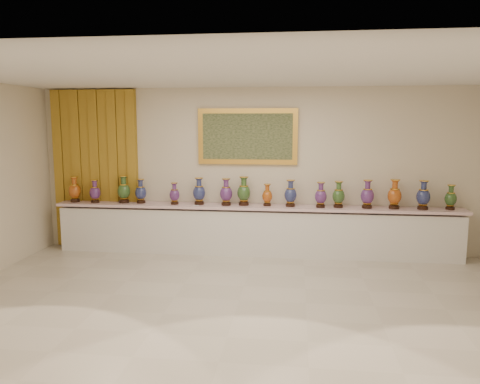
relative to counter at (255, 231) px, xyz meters
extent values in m
plane|color=beige|center=(0.00, -2.27, -0.44)|extent=(8.00, 8.00, 0.00)
plane|color=beige|center=(0.00, 0.23, 1.06)|extent=(8.00, 0.00, 8.00)
plane|color=white|center=(0.00, -2.27, 2.56)|extent=(8.00, 8.00, 0.00)
cube|color=gold|center=(-3.03, 0.17, 1.06)|extent=(1.64, 0.14, 2.95)
cube|color=gold|center=(-0.15, 0.19, 1.69)|extent=(1.80, 0.06, 1.00)
cube|color=#1D3118|center=(-0.15, 0.16, 1.69)|extent=(1.62, 0.02, 0.82)
cube|color=white|center=(0.00, 0.00, -0.03)|extent=(7.20, 0.42, 0.81)
cube|color=#F6CFD5|center=(0.00, -0.02, 0.44)|extent=(7.28, 0.48, 0.05)
cylinder|color=black|center=(-3.38, -0.03, 0.49)|extent=(0.17, 0.17, 0.05)
cone|color=gold|center=(-3.38, -0.03, 0.54)|extent=(0.15, 0.15, 0.03)
ellipsoid|color=maroon|center=(-3.38, -0.03, 0.67)|extent=(0.27, 0.27, 0.28)
cylinder|color=gold|center=(-3.38, -0.03, 0.79)|extent=(0.15, 0.15, 0.01)
cylinder|color=maroon|center=(-3.38, -0.03, 0.85)|extent=(0.09, 0.09, 0.10)
cone|color=maroon|center=(-3.38, -0.03, 0.92)|extent=(0.15, 0.15, 0.04)
cylinder|color=gold|center=(-3.38, -0.03, 0.94)|extent=(0.16, 0.16, 0.01)
cylinder|color=black|center=(-2.97, -0.06, 0.48)|extent=(0.15, 0.15, 0.04)
cone|color=gold|center=(-2.97, -0.06, 0.53)|extent=(0.13, 0.13, 0.03)
ellipsoid|color=#331553|center=(-2.97, -0.06, 0.65)|extent=(0.26, 0.26, 0.25)
cylinder|color=gold|center=(-2.97, -0.06, 0.75)|extent=(0.14, 0.14, 0.01)
cylinder|color=#331553|center=(-2.97, -0.06, 0.81)|extent=(0.08, 0.08, 0.09)
cone|color=#331553|center=(-2.97, -0.06, 0.87)|extent=(0.14, 0.14, 0.03)
cylinder|color=gold|center=(-2.97, -0.06, 0.88)|extent=(0.14, 0.14, 0.01)
cylinder|color=black|center=(-2.43, 0.00, 0.49)|extent=(0.18, 0.18, 0.05)
cone|color=gold|center=(-2.43, 0.00, 0.54)|extent=(0.16, 0.16, 0.03)
ellipsoid|color=black|center=(-2.43, 0.00, 0.68)|extent=(0.29, 0.29, 0.29)
cylinder|color=gold|center=(-2.43, 0.00, 0.81)|extent=(0.16, 0.16, 0.01)
cylinder|color=black|center=(-2.43, 0.00, 0.87)|extent=(0.09, 0.09, 0.11)
cone|color=black|center=(-2.43, 0.00, 0.94)|extent=(0.16, 0.16, 0.04)
cylinder|color=gold|center=(-2.43, 0.00, 0.96)|extent=(0.16, 0.16, 0.01)
cylinder|color=black|center=(-2.11, 0.01, 0.49)|extent=(0.16, 0.16, 0.04)
cone|color=gold|center=(-2.11, 0.01, 0.53)|extent=(0.14, 0.14, 0.03)
ellipsoid|color=#0D0E3F|center=(-2.11, 0.01, 0.66)|extent=(0.27, 0.27, 0.26)
cylinder|color=gold|center=(-2.11, 0.01, 0.77)|extent=(0.14, 0.14, 0.01)
cylinder|color=#0D0E3F|center=(-2.11, 0.01, 0.82)|extent=(0.08, 0.08, 0.09)
cone|color=#0D0E3F|center=(-2.11, 0.01, 0.89)|extent=(0.14, 0.14, 0.03)
cylinder|color=gold|center=(-2.11, 0.01, 0.90)|extent=(0.15, 0.15, 0.01)
cylinder|color=black|center=(-1.46, -0.05, 0.48)|extent=(0.14, 0.14, 0.04)
cone|color=gold|center=(-1.46, -0.05, 0.53)|extent=(0.12, 0.12, 0.03)
ellipsoid|color=#331553|center=(-1.46, -0.05, 0.64)|extent=(0.20, 0.20, 0.23)
cylinder|color=gold|center=(-1.46, -0.05, 0.73)|extent=(0.13, 0.13, 0.01)
cylinder|color=#331553|center=(-1.46, -0.05, 0.78)|extent=(0.07, 0.07, 0.08)
cone|color=#331553|center=(-1.46, -0.05, 0.84)|extent=(0.13, 0.13, 0.03)
cylinder|color=gold|center=(-1.46, -0.05, 0.86)|extent=(0.13, 0.13, 0.01)
cylinder|color=black|center=(-1.01, -0.01, 0.49)|extent=(0.17, 0.17, 0.05)
cone|color=gold|center=(-1.01, -0.01, 0.54)|extent=(0.15, 0.15, 0.03)
ellipsoid|color=#0D0E3F|center=(-1.01, -0.01, 0.68)|extent=(0.29, 0.29, 0.28)
cylinder|color=gold|center=(-1.01, -0.01, 0.80)|extent=(0.16, 0.16, 0.01)
cylinder|color=#0D0E3F|center=(-1.01, -0.01, 0.86)|extent=(0.09, 0.09, 0.10)
cone|color=#0D0E3F|center=(-1.01, -0.01, 0.93)|extent=(0.16, 0.16, 0.04)
cylinder|color=gold|center=(-1.01, -0.01, 0.95)|extent=(0.16, 0.16, 0.01)
cylinder|color=black|center=(-0.51, -0.04, 0.49)|extent=(0.17, 0.17, 0.05)
cone|color=gold|center=(-0.51, -0.04, 0.54)|extent=(0.15, 0.15, 0.03)
ellipsoid|color=#331553|center=(-0.51, -0.04, 0.67)|extent=(0.25, 0.25, 0.28)
cylinder|color=gold|center=(-0.51, -0.04, 0.79)|extent=(0.15, 0.15, 0.01)
cylinder|color=#331553|center=(-0.51, -0.04, 0.85)|extent=(0.09, 0.09, 0.10)
cone|color=#331553|center=(-0.51, -0.04, 0.92)|extent=(0.15, 0.15, 0.04)
cylinder|color=gold|center=(-0.51, -0.04, 0.94)|extent=(0.16, 0.16, 0.01)
cylinder|color=black|center=(-0.20, 0.01, 0.49)|extent=(0.18, 0.18, 0.05)
cone|color=gold|center=(-0.20, 0.01, 0.55)|extent=(0.16, 0.16, 0.03)
ellipsoid|color=black|center=(-0.20, 0.01, 0.69)|extent=(0.29, 0.29, 0.30)
cylinder|color=gold|center=(-0.20, 0.01, 0.82)|extent=(0.16, 0.16, 0.01)
cylinder|color=black|center=(-0.20, 0.01, 0.88)|extent=(0.10, 0.10, 0.11)
cone|color=black|center=(-0.20, 0.01, 0.96)|extent=(0.16, 0.16, 0.04)
cylinder|color=gold|center=(-0.20, 0.01, 0.98)|extent=(0.17, 0.17, 0.01)
cylinder|color=black|center=(0.23, -0.01, 0.48)|extent=(0.14, 0.14, 0.04)
cone|color=gold|center=(0.23, -0.01, 0.53)|extent=(0.12, 0.12, 0.03)
ellipsoid|color=maroon|center=(0.23, -0.01, 0.63)|extent=(0.19, 0.19, 0.23)
cylinder|color=gold|center=(0.23, -0.01, 0.73)|extent=(0.12, 0.12, 0.01)
cylinder|color=maroon|center=(0.23, -0.01, 0.78)|extent=(0.07, 0.07, 0.08)
cone|color=maroon|center=(0.23, -0.01, 0.84)|extent=(0.12, 0.12, 0.03)
cylinder|color=gold|center=(0.23, -0.01, 0.85)|extent=(0.13, 0.13, 0.01)
cylinder|color=black|center=(0.64, -0.03, 0.49)|extent=(0.17, 0.17, 0.05)
cone|color=gold|center=(0.64, -0.03, 0.54)|extent=(0.15, 0.15, 0.03)
ellipsoid|color=#0D0E3F|center=(0.64, -0.03, 0.67)|extent=(0.27, 0.27, 0.27)
cylinder|color=gold|center=(0.64, -0.03, 0.79)|extent=(0.15, 0.15, 0.01)
cylinder|color=#0D0E3F|center=(0.64, -0.03, 0.85)|extent=(0.09, 0.09, 0.10)
cone|color=#0D0E3F|center=(0.64, -0.03, 0.91)|extent=(0.15, 0.15, 0.04)
cylinder|color=gold|center=(0.64, -0.03, 0.93)|extent=(0.15, 0.15, 0.01)
cylinder|color=black|center=(1.16, -0.05, 0.49)|extent=(0.16, 0.16, 0.04)
cone|color=gold|center=(1.16, -0.05, 0.53)|extent=(0.14, 0.14, 0.03)
ellipsoid|color=#331553|center=(1.16, -0.05, 0.66)|extent=(0.26, 0.26, 0.26)
cylinder|color=gold|center=(1.16, -0.05, 0.77)|extent=(0.14, 0.14, 0.01)
cylinder|color=#331553|center=(1.16, -0.05, 0.82)|extent=(0.08, 0.08, 0.09)
cone|color=#331553|center=(1.16, -0.05, 0.89)|extent=(0.14, 0.14, 0.03)
cylinder|color=gold|center=(1.16, -0.05, 0.90)|extent=(0.15, 0.15, 0.01)
cylinder|color=black|center=(1.47, -0.03, 0.49)|extent=(0.16, 0.16, 0.05)
cone|color=gold|center=(1.47, -0.03, 0.54)|extent=(0.14, 0.14, 0.03)
ellipsoid|color=black|center=(1.47, -0.03, 0.67)|extent=(0.22, 0.22, 0.27)
cylinder|color=gold|center=(1.47, -0.03, 0.78)|extent=(0.15, 0.15, 0.01)
cylinder|color=black|center=(1.47, -0.03, 0.84)|extent=(0.09, 0.09, 0.10)
cone|color=black|center=(1.47, -0.03, 0.90)|extent=(0.15, 0.15, 0.04)
cylinder|color=gold|center=(1.47, -0.03, 0.92)|extent=(0.15, 0.15, 0.01)
cylinder|color=black|center=(1.96, -0.03, 0.49)|extent=(0.17, 0.17, 0.05)
cone|color=gold|center=(1.96, -0.03, 0.54)|extent=(0.15, 0.15, 0.03)
ellipsoid|color=#331553|center=(1.96, -0.03, 0.68)|extent=(0.27, 0.27, 0.29)
cylinder|color=gold|center=(1.96, -0.03, 0.80)|extent=(0.16, 0.16, 0.01)
cylinder|color=#331553|center=(1.96, -0.03, 0.86)|extent=(0.09, 0.09, 0.10)
cone|color=#331553|center=(1.96, -0.03, 0.93)|extent=(0.16, 0.16, 0.04)
cylinder|color=gold|center=(1.96, -0.03, 0.95)|extent=(0.16, 0.16, 0.01)
cylinder|color=black|center=(2.42, -0.02, 0.49)|extent=(0.18, 0.18, 0.05)
cone|color=gold|center=(2.42, -0.02, 0.54)|extent=(0.16, 0.16, 0.03)
ellipsoid|color=maroon|center=(2.42, -0.02, 0.69)|extent=(0.28, 0.28, 0.29)
cylinder|color=gold|center=(2.42, -0.02, 0.81)|extent=(0.16, 0.16, 0.01)
cylinder|color=maroon|center=(2.42, -0.02, 0.87)|extent=(0.09, 0.09, 0.11)
cone|color=maroon|center=(2.42, -0.02, 0.95)|extent=(0.16, 0.16, 0.04)
cylinder|color=gold|center=(2.42, -0.02, 0.97)|extent=(0.17, 0.17, 0.01)
cylinder|color=black|center=(2.89, -0.04, 0.49)|extent=(0.18, 0.18, 0.05)
cone|color=gold|center=(2.89, -0.04, 0.54)|extent=(0.15, 0.15, 0.03)
ellipsoid|color=#0D0E3F|center=(2.89, -0.04, 0.68)|extent=(0.26, 0.26, 0.29)
cylinder|color=gold|center=(2.89, -0.04, 0.80)|extent=(0.16, 0.16, 0.01)
cylinder|color=#0D0E3F|center=(2.89, -0.04, 0.87)|extent=(0.09, 0.09, 0.10)
cone|color=#0D0E3F|center=(2.89, -0.04, 0.94)|extent=(0.16, 0.16, 0.04)
cylinder|color=gold|center=(2.89, -0.04, 0.96)|extent=(0.16, 0.16, 0.01)
cylinder|color=black|center=(3.35, 0.00, 0.48)|extent=(0.15, 0.15, 0.04)
cone|color=gold|center=(3.35, 0.00, 0.53)|extent=(0.13, 0.13, 0.03)
ellipsoid|color=black|center=(3.35, 0.00, 0.65)|extent=(0.25, 0.25, 0.25)
cylinder|color=gold|center=(3.35, 0.00, 0.75)|extent=(0.14, 0.14, 0.01)
cylinder|color=black|center=(3.35, 0.00, 0.81)|extent=(0.08, 0.08, 0.09)
cone|color=black|center=(3.35, 0.00, 0.87)|extent=(0.14, 0.14, 0.03)
cylinder|color=gold|center=(3.35, 0.00, 0.89)|extent=(0.14, 0.14, 0.01)
cube|color=white|center=(-1.04, -0.14, 0.47)|extent=(0.10, 0.06, 0.00)
camera|label=1|loc=(0.74, -8.23, 1.92)|focal=35.00mm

